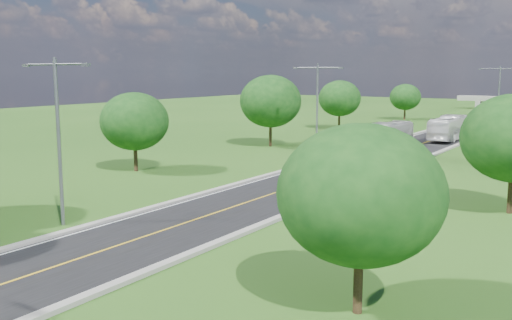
{
  "coord_description": "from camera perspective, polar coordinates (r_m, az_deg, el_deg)",
  "views": [
    {
      "loc": [
        22.2,
        -9.47,
        9.18
      ],
      "look_at": [
        0.27,
        23.69,
        3.0
      ],
      "focal_mm": 40.0,
      "sensor_mm": 36.0,
      "label": 1
    }
  ],
  "objects": [
    {
      "name": "speed_limit_sign",
      "position": [
        50.97,
        13.62,
        0.03
      ],
      "size": [
        0.55,
        0.09,
        2.4
      ],
      "color": "slate",
      "rests_on": "ground"
    },
    {
      "name": "streetlight_far_right",
      "position": [
        89.01,
        23.11,
        6.05
      ],
      "size": [
        5.9,
        0.25,
        10.0
      ],
      "color": "slate",
      "rests_on": "ground"
    },
    {
      "name": "streetlight_near_left",
      "position": [
        35.59,
        -19.18,
        3.13
      ],
      "size": [
        5.9,
        0.25,
        10.0
      ],
      "color": "slate",
      "rests_on": "ground"
    },
    {
      "name": "curb_left",
      "position": [
        80.48,
        14.09,
        2.1
      ],
      "size": [
        0.5,
        150.0,
        0.22
      ],
      "primitive_type": "cube",
      "color": "gray",
      "rests_on": "ground"
    },
    {
      "name": "bus_inbound",
      "position": [
        70.79,
        12.9,
        2.46
      ],
      "size": [
        3.16,
        11.13,
        3.07
      ],
      "primitive_type": "imported",
      "rotation": [
        0.0,
        0.0,
        -0.05
      ],
      "color": "beige",
      "rests_on": "road"
    },
    {
      "name": "ground",
      "position": [
        73.5,
        15.64,
        1.33
      ],
      "size": [
        260.0,
        260.0,
        0.0
      ],
      "primitive_type": "plane",
      "color": "#234B15",
      "rests_on": "ground"
    },
    {
      "name": "curb_right",
      "position": [
        78.1,
        19.97,
        1.63
      ],
      "size": [
        0.5,
        150.0,
        0.22
      ],
      "primitive_type": "cube",
      "color": "gray",
      "rests_on": "ground"
    },
    {
      "name": "streetlight_mid_left",
      "position": [
        61.42,
        6.13,
        5.77
      ],
      "size": [
        5.9,
        0.25,
        10.0
      ],
      "color": "slate",
      "rests_on": "ground"
    },
    {
      "name": "tree_ld",
      "position": [
        92.31,
        8.37,
        6.12
      ],
      "size": [
        6.72,
        6.72,
        7.82
      ],
      "color": "black",
      "rests_on": "ground"
    },
    {
      "name": "tree_ra",
      "position": [
        21.61,
        10.42,
        -3.43
      ],
      "size": [
        6.3,
        6.3,
        7.33
      ],
      "color": "black",
      "rests_on": "ground"
    },
    {
      "name": "road",
      "position": [
        79.2,
        16.98,
        1.81
      ],
      "size": [
        8.0,
        150.0,
        0.06
      ],
      "primitive_type": "cube",
      "color": "black",
      "rests_on": "ground"
    },
    {
      "name": "bus_outbound",
      "position": [
        80.87,
        18.73,
        3.05
      ],
      "size": [
        2.91,
        11.72,
        3.25
      ],
      "primitive_type": "imported",
      "rotation": [
        0.0,
        0.0,
        3.16
      ],
      "color": "silver",
      "rests_on": "road"
    },
    {
      "name": "tree_lc",
      "position": [
        70.24,
        1.46,
        5.89
      ],
      "size": [
        7.56,
        7.56,
        8.79
      ],
      "color": "black",
      "rests_on": "ground"
    },
    {
      "name": "tree_lb",
      "position": [
        53.7,
        -12.05,
        3.8
      ],
      "size": [
        6.3,
        6.3,
        7.33
      ],
      "color": "black",
      "rests_on": "ground"
    },
    {
      "name": "tree_le",
      "position": [
        113.66,
        14.7,
        6.11
      ],
      "size": [
        5.88,
        5.88,
        6.84
      ],
      "color": "black",
      "rests_on": "ground"
    }
  ]
}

